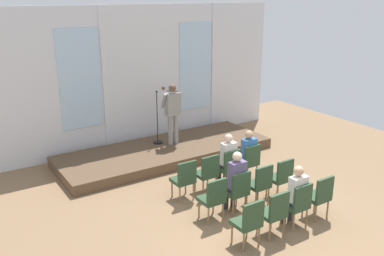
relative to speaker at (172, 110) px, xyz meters
name	(u,v)px	position (x,y,z in m)	size (l,w,h in m)	color
ground_plane	(268,221)	(-0.34, -4.40, -1.29)	(14.57, 14.57, 0.00)	#846647
rear_partition	(142,76)	(-0.32, 1.20, 0.78)	(9.34, 0.14, 4.13)	silver
stage_platform	(166,152)	(-0.34, -0.17, -1.15)	(6.02, 2.15, 0.28)	brown
speaker	(172,110)	(0.00, 0.00, 0.00)	(0.51, 0.69, 1.74)	gray
mic_stand	(158,132)	(-0.35, 0.27, -0.67)	(0.28, 0.28, 1.55)	black
chair_r0_c0	(184,178)	(-1.27, -2.67, -0.76)	(0.46, 0.44, 0.94)	olive
chair_r0_c1	(207,171)	(-0.65, -2.67, -0.76)	(0.46, 0.44, 0.94)	olive
chair_r0_c2	(229,166)	(-0.03, -2.67, -0.76)	(0.46, 0.44, 0.94)	olive
audience_r0_c2	(227,157)	(-0.03, -2.59, -0.56)	(0.36, 0.39, 1.31)	#2D2D33
chair_r0_c3	(249,160)	(0.59, -2.67, -0.76)	(0.46, 0.44, 0.94)	olive
audience_r0_c3	(247,152)	(0.59, -2.59, -0.57)	(0.36, 0.39, 1.29)	#2D2D33
chair_r1_c0	(213,197)	(-1.27, -3.76, -0.76)	(0.46, 0.44, 0.94)	olive
chair_r1_c1	(238,189)	(-0.65, -3.76, -0.76)	(0.46, 0.44, 0.94)	olive
audience_r1_c1	(236,178)	(-0.65, -3.68, -0.54)	(0.36, 0.39, 1.35)	#2D2D33
chair_r1_c2	(260,182)	(-0.03, -3.76, -0.76)	(0.46, 0.44, 0.94)	olive
chair_r1_c3	(281,176)	(0.59, -3.76, -0.76)	(0.46, 0.44, 0.94)	olive
chair_r2_c0	(249,220)	(-1.27, -4.86, -0.76)	(0.46, 0.44, 0.94)	olive
chair_r2_c1	(274,211)	(-0.65, -4.86, -0.76)	(0.46, 0.44, 0.94)	olive
chair_r2_c2	(298,202)	(-0.03, -4.86, -0.76)	(0.46, 0.44, 0.94)	olive
audience_r2_c2	(295,192)	(-0.03, -4.77, -0.57)	(0.36, 0.39, 1.28)	#2D2D33
chair_r2_c3	(320,195)	(0.59, -4.86, -0.76)	(0.46, 0.44, 0.94)	olive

